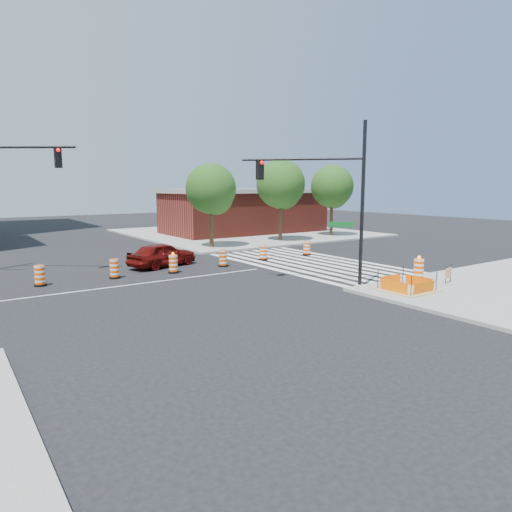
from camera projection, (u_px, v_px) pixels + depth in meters
name	position (u px, v px, depth m)	size (l,w,h in m)	color
ground	(144.00, 283.00, 22.98)	(120.00, 120.00, 0.00)	black
sidewalk_ne	(244.00, 233.00, 47.74)	(22.00, 22.00, 0.15)	gray
crosswalk_east	(308.00, 263.00, 29.17)	(6.75, 13.50, 0.01)	silver
lane_centerline	(144.00, 283.00, 22.98)	(14.00, 0.12, 0.01)	silver
excavation_pit	(406.00, 289.00, 20.74)	(2.20, 2.20, 0.90)	tan
brick_storefront	(244.00, 211.00, 47.41)	(16.50, 8.50, 4.60)	maroon
red_coupe	(162.00, 254.00, 27.69)	(1.76, 4.38, 1.49)	#590A07
signal_pole_se	(328.00, 189.00, 21.59)	(4.16, 4.25, 7.69)	black
pit_drum	(419.00, 270.00, 23.12)	(0.62, 0.62, 1.23)	black
barricade	(448.00, 273.00, 22.30)	(0.75, 0.21, 0.89)	#FD4E05
tree_north_c	(211.00, 192.00, 35.24)	(3.92, 3.90, 6.63)	#382314
tree_north_d	(281.00, 187.00, 39.39)	(4.22, 4.22, 7.17)	#382314
tree_north_e	(332.00, 189.00, 43.67)	(4.06, 4.06, 6.90)	#382314
median_drum_2	(40.00, 276.00, 22.28)	(0.60, 0.60, 1.02)	black
median_drum_3	(114.00, 269.00, 24.16)	(0.60, 0.60, 1.02)	black
median_drum_4	(173.00, 264.00, 25.65)	(0.60, 0.60, 1.18)	black
median_drum_5	(223.00, 259.00, 27.76)	(0.60, 0.60, 1.02)	black
median_drum_6	(263.00, 253.00, 30.16)	(0.60, 0.60, 1.02)	black
median_drum_7	(307.00, 249.00, 32.34)	(0.60, 0.60, 1.02)	black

